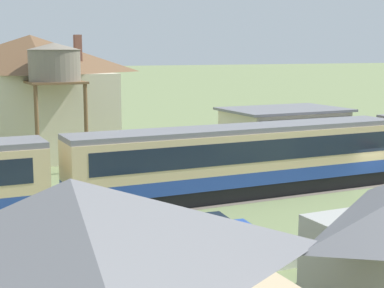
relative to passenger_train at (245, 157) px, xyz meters
name	(u,v)px	position (x,y,z in m)	size (l,w,h in m)	color
ground_plane	(375,188)	(8.52, -1.89, -2.35)	(600.00, 600.00, 0.00)	#707F51
passenger_train	(245,157)	(0.00, 0.00, 0.00)	(65.96, 3.10, 4.24)	#234293
railway_track	(229,197)	(-1.08, 0.00, -2.34)	(113.77, 3.60, 0.04)	#665B51
station_building	(284,132)	(9.62, 10.16, -0.32)	(9.71, 8.02, 3.99)	beige
station_house_brown_roof	(32,95)	(-9.16, 18.24, 2.77)	(13.02, 9.44, 9.91)	beige
water_tower	(55,66)	(-8.57, 12.32, 5.22)	(3.94, 3.94, 9.22)	brown
parked_car_blue	(204,233)	(-6.41, -7.36, -1.73)	(4.76, 2.29, 1.32)	#284CA8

